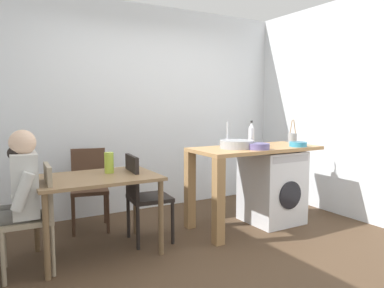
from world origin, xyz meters
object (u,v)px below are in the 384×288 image
Objects in this scene: seated_person at (13,195)px; utensil_crock at (292,138)px; chair_person_seat at (36,212)px; colander at (298,144)px; dining_table at (97,186)px; vase at (109,163)px; mixing_bowl at (258,146)px; washing_machine at (272,186)px; chair_opposite at (143,193)px; bottle_tall_green at (251,135)px; chair_spare_by_wall at (89,184)px.

utensil_crock is (3.14, 0.05, 0.32)m from seated_person.
colander reaches higher than chair_person_seat.
dining_table is 2.30m from colander.
chair_person_seat is at bearing -169.20° from dining_table.
utensil_crock reaches higher than colander.
colander is 0.99× the size of vase.
vase is (-1.53, 0.39, -0.12)m from mixing_bowl.
washing_machine is at bearing 27.16° from mixing_bowl.
colander reaches higher than vase.
dining_table is 0.92× the size of seated_person.
mixing_bowl is (-0.39, -0.20, 0.53)m from washing_machine.
chair_person_seat is 1.03m from chair_opposite.
colander is 2.15m from vase.
seated_person is 4.01× the size of utensil_crock.
mixing_bowl is (2.23, -0.19, 0.45)m from chair_person_seat.
mixing_bowl is at bearing -152.84° from washing_machine.
washing_machine is 0.59m from colander.
dining_table is 3.67× the size of utensil_crock.
dining_table is 1.74m from mixing_bowl.
dining_table is at bearing 179.21° from bottle_tall_green.
bottle_tall_green reaches higher than chair_person_seat.
vase is (-2.11, 0.41, -0.11)m from colander.
dining_table is 5.50× the size of colander.
bottle_tall_green and utensil_crock have the same top height.
mixing_bowl reaches higher than washing_machine.
mixing_bowl is at bearing -113.58° from bottle_tall_green.
chair_spare_by_wall reaches higher than washing_machine.
chair_opposite is 1.33m from mixing_bowl.
dining_table is 0.79m from chair_spare_by_wall.
colander is (2.14, -1.09, 0.44)m from chair_spare_by_wall.
mixing_bowl reaches higher than colander.
chair_spare_by_wall is 1.94m from bottle_tall_green.
utensil_crock is 1.48× the size of vase.
utensil_crock is 1.50× the size of colander.
washing_machine is at bearing -171.90° from utensil_crock.
chair_spare_by_wall is 2.51m from utensil_crock.
washing_machine is at bearing -86.85° from seated_person.
washing_machine is (1.59, -0.15, -0.08)m from chair_opposite.
chair_spare_by_wall is 1.21m from seated_person.
washing_machine is (2.61, 0.01, -0.08)m from chair_person_seat.
dining_table is at bearing -78.09° from chair_opposite.
chair_opposite is at bearing -77.90° from chair_person_seat.
bottle_tall_green is 0.31m from mixing_bowl.
washing_machine is at bearing -14.86° from bottle_tall_green.
chair_opposite is (1.02, 0.16, 0.00)m from chair_person_seat.
mixing_bowl is 1.20× the size of colander.
washing_machine is 4.30× the size of colander.
utensil_crock reaches higher than seated_person.
washing_machine is at bearing -86.66° from chair_person_seat.
bottle_tall_green is at bearing 66.42° from mixing_bowl.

